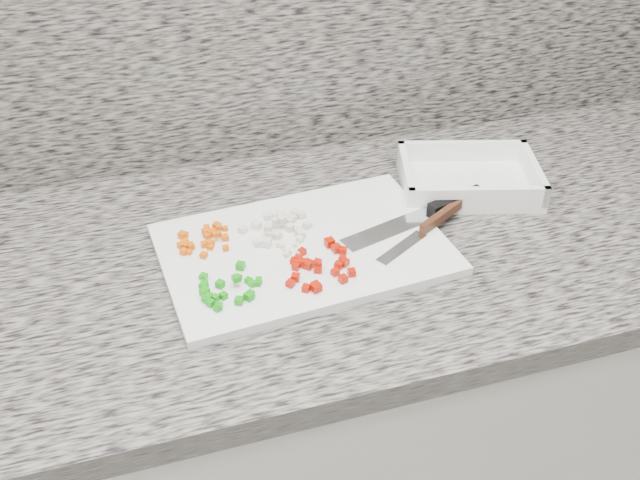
% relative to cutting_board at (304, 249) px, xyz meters
% --- Properties ---
extents(cabinet, '(3.92, 0.62, 0.86)m').
position_rel_cutting_board_xyz_m(cabinet, '(-0.04, 0.02, -0.48)').
color(cabinet, silver).
rests_on(cabinet, ground).
extents(countertop, '(3.96, 0.64, 0.04)m').
position_rel_cutting_board_xyz_m(countertop, '(-0.04, 0.02, -0.03)').
color(countertop, slate).
rests_on(countertop, cabinet).
extents(cutting_board, '(0.45, 0.32, 0.01)m').
position_rel_cutting_board_xyz_m(cutting_board, '(0.00, 0.00, 0.00)').
color(cutting_board, white).
rests_on(cutting_board, countertop).
extents(carrot_pile, '(0.08, 0.08, 0.02)m').
position_rel_cutting_board_xyz_m(carrot_pile, '(-0.15, 0.05, 0.01)').
color(carrot_pile, '#D75304').
rests_on(carrot_pile, cutting_board).
extents(onion_pile, '(0.12, 0.09, 0.02)m').
position_rel_cutting_board_xyz_m(onion_pile, '(-0.03, 0.05, 0.01)').
color(onion_pile, beige).
rests_on(onion_pile, cutting_board).
extents(green_pepper_pile, '(0.09, 0.09, 0.02)m').
position_rel_cutting_board_xyz_m(green_pepper_pile, '(-0.13, -0.08, 0.01)').
color(green_pepper_pile, '#118B0C').
rests_on(green_pepper_pile, cutting_board).
extents(red_pepper_pile, '(0.11, 0.11, 0.02)m').
position_rel_cutting_board_xyz_m(red_pepper_pile, '(0.01, -0.06, 0.01)').
color(red_pepper_pile, '#AA1102').
rests_on(red_pepper_pile, cutting_board).
extents(garlic_pile, '(0.04, 0.04, 0.01)m').
position_rel_cutting_board_xyz_m(garlic_pile, '(-0.02, -0.00, 0.01)').
color(garlic_pile, beige).
rests_on(garlic_pile, cutting_board).
extents(chef_knife, '(0.27, 0.10, 0.02)m').
position_rel_cutting_board_xyz_m(chef_knife, '(0.23, 0.02, 0.01)').
color(chef_knife, silver).
rests_on(chef_knife, cutting_board).
extents(paring_knife, '(0.19, 0.12, 0.02)m').
position_rel_cutting_board_xyz_m(paring_knife, '(0.21, -0.01, 0.01)').
color(paring_knife, silver).
rests_on(paring_knife, cutting_board).
extents(tray, '(0.27, 0.23, 0.05)m').
position_rel_cutting_board_xyz_m(tray, '(0.33, 0.10, 0.01)').
color(tray, white).
rests_on(tray, countertop).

